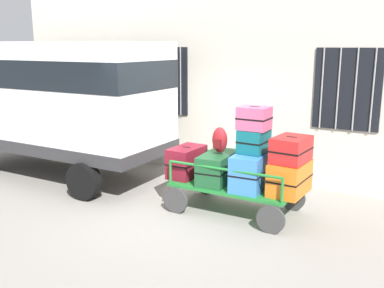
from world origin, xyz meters
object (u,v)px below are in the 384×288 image
suitcase_left_bottom (187,162)px  suitcase_center_bottom (252,170)px  suitcase_midright_bottom (290,178)px  van (56,95)px  backpack (220,140)px  suitcase_center_middle (254,141)px  suitcase_center_top (254,118)px  luggage_cart (235,189)px  suitcase_midleft_bottom (218,168)px  suitcase_midright_middle (291,149)px

suitcase_left_bottom → suitcase_center_bottom: suitcase_center_bottom is taller
suitcase_center_bottom → suitcase_midright_bottom: (0.63, 0.03, -0.04)m
van → backpack: van is taller
suitcase_left_bottom → suitcase_midright_bottom: bearing=-0.1°
suitcase_center_middle → suitcase_center_top: 0.38m
backpack → suitcase_center_top: bearing=-3.1°
luggage_cart → suitcase_center_top: (0.31, -0.01, 1.26)m
suitcase_center_middle → suitcase_midright_bottom: suitcase_center_middle is taller
suitcase_left_bottom → suitcase_midright_bottom: size_ratio=0.93×
luggage_cart → backpack: size_ratio=4.85×
van → suitcase_center_bottom: size_ratio=5.12×
van → suitcase_center_bottom: (4.55, -0.16, -0.96)m
suitcase_center_top → backpack: size_ratio=1.12×
suitcase_center_bottom → suitcase_midright_bottom: 0.63m
suitcase_midleft_bottom → backpack: 0.48m
suitcase_center_top → suitcase_midright_middle: size_ratio=0.69×
van → suitcase_midleft_bottom: (3.92, -0.15, -1.01)m
luggage_cart → suitcase_center_middle: size_ratio=4.12×
luggage_cart → suitcase_midright_middle: size_ratio=2.99×
van → suitcase_center_bottom: 4.65m
suitcase_center_bottom → suitcase_center_top: size_ratio=1.96×
luggage_cart → suitcase_left_bottom: size_ratio=2.78×
suitcase_center_middle → suitcase_midright_bottom: 0.82m
suitcase_center_middle → suitcase_midright_middle: bearing=-1.1°
van → suitcase_midleft_bottom: size_ratio=5.07×
suitcase_left_bottom → luggage_cart: bearing=0.7°
suitcase_center_bottom → suitcase_midright_middle: (0.63, 0.03, 0.42)m
suitcase_left_bottom → suitcase_midright_middle: 1.94m
suitcase_left_bottom → suitcase_center_bottom: bearing=-1.2°
suitcase_center_bottom → suitcase_left_bottom: bearing=178.8°
luggage_cart → suitcase_center_bottom: bearing=-7.1°
backpack → suitcase_left_bottom: bearing=-176.9°
suitcase_center_top → suitcase_midright_bottom: 1.10m
suitcase_center_bottom → suitcase_center_top: 0.87m
suitcase_midright_bottom → backpack: (-1.25, 0.04, 0.47)m
van → suitcase_center_middle: size_ratio=9.53×
suitcase_midleft_bottom → suitcase_center_top: suitcase_center_top is taller
luggage_cart → backpack: backpack is taller
luggage_cart → suitcase_midleft_bottom: size_ratio=2.19×
suitcase_midleft_bottom → suitcase_midright_bottom: bearing=0.8°
suitcase_midright_bottom → backpack: bearing=178.3°
suitcase_center_top → suitcase_midleft_bottom: bearing=-178.1°
suitcase_center_top → suitcase_midright_bottom: suitcase_center_top is taller
van → suitcase_midright_middle: bearing=-1.4°
suitcase_left_bottom → suitcase_midright_bottom: 1.89m
van → suitcase_center_bottom: van is taller
suitcase_left_bottom → suitcase_midright_middle: suitcase_midright_middle is taller
suitcase_midright_bottom → luggage_cart: bearing=179.2°
suitcase_left_bottom → suitcase_center_bottom: size_ratio=0.80×
suitcase_center_bottom → suitcase_center_middle: 0.49m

